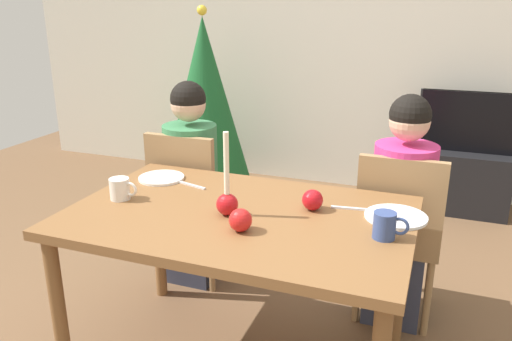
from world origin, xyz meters
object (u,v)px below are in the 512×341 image
Objects in this scene: chair_left at (190,198)px; person_left_child at (192,187)px; dining_table at (239,231)px; person_right_child at (400,215)px; plate_right at (396,217)px; mug_right at (386,225)px; tv at (473,122)px; apple_by_left_plate at (240,220)px; christmas_tree at (205,99)px; candle_centerpiece at (227,198)px; chair_right at (399,228)px; apple_near_candle at (313,200)px; mug_left at (120,189)px; tv_stand at (465,181)px; plate_left at (161,178)px.

chair_left is 0.77× the size of person_left_child.
dining_table is 0.88m from person_right_child.
person_right_child is 4.72× the size of plate_right.
plate_right is 1.92× the size of mug_right.
tv is at bearing 81.05° from mug_right.
plate_right is 2.80× the size of apple_by_left_plate.
christmas_tree is (-0.56, 1.33, 0.23)m from person_left_child.
person_left_child reaches higher than tv.
candle_centerpiece is 0.63m from mug_right.
dining_table is 4.04× the size of candle_centerpiece.
apple_near_candle is (-0.32, -0.47, 0.28)m from chair_right.
mug_left is 1.13m from mug_right.
tv_stand is 2.67m from apple_by_left_plate.
plate_right is at bearing 5.94° from apple_near_candle.
chair_left is 1.34m from mug_right.
christmas_tree reaches higher than candle_centerpiece.
tv reaches higher than chair_left.
dining_table is 0.56m from mug_left.
plate_right reaches higher than tv_stand.
mug_right is at bearing -98.95° from tv_stand.
mug_left reaches higher than apple_near_candle.
person_right_child is 0.96m from candle_centerpiece.
apple_near_candle is at bearing -8.37° from plate_left.
dining_table is 0.22m from apple_by_left_plate.
person_left_child reaches higher than mug_right.
person_left_child reaches higher than plate_left.
candle_centerpiece is 0.36m from apple_near_candle.
chair_left reaches higher than apple_by_left_plate.
chair_left is 0.77× the size of person_right_child.
tv_stand is 2.22m from plate_right.
chair_left is 0.07m from person_left_child.
plate_left is 0.80m from apple_near_candle.
tv is at bearing 54.35° from plate_left.
chair_left is at bearing -178.39° from person_right_child.
apple_by_left_plate is (0.07, -0.16, 0.13)m from dining_table.
christmas_tree reaches higher than apple_by_left_plate.
mug_left is (-0.51, -0.01, -0.02)m from candle_centerpiece.
christmas_tree is at bearing -171.06° from tv.
person_right_child is at bearing 56.66° from apple_by_left_plate.
mug_left is at bearing -88.69° from chair_left.
person_left_child is 1.00× the size of person_right_child.
chair_left reaches higher than apple_near_candle.
apple_by_left_plate is (-0.88, -2.46, 0.55)m from tv_stand.
apple_by_left_plate is at bearing -60.82° from christmas_tree.
tv is 2.28× the size of candle_centerpiece.
mug_right is (1.10, -0.28, 0.04)m from plate_left.
person_right_child is at bearing 90.00° from chair_right.
christmas_tree reaches higher than person_left_child.
chair_right is at bearing 89.22° from mug_right.
mug_right is 0.53m from apple_by_left_plate.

